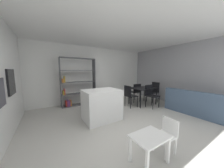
% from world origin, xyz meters
% --- Properties ---
extents(ground_plane, '(8.87, 8.87, 0.00)m').
position_xyz_m(ground_plane, '(0.00, 0.00, 0.00)').
color(ground_plane, beige).
extents(ceiling_slab, '(6.46, 5.37, 0.06)m').
position_xyz_m(ceiling_slab, '(0.00, 0.00, 2.65)').
color(ceiling_slab, white).
rests_on(ceiling_slab, ground_plane).
extents(back_partition, '(6.46, 0.06, 2.62)m').
position_xyz_m(back_partition, '(0.00, 2.65, 1.31)').
color(back_partition, white).
rests_on(back_partition, ground_plane).
extents(right_partition_gray, '(0.06, 5.37, 2.62)m').
position_xyz_m(right_partition_gray, '(3.20, 0.00, 1.31)').
color(right_partition_gray, '#9E9EA3').
rests_on(right_partition_gray, ground_plane).
extents(built_in_oven, '(0.06, 0.58, 0.60)m').
position_xyz_m(built_in_oven, '(-2.53, 0.98, 1.23)').
color(built_in_oven, black).
rests_on(built_in_oven, ground_plane).
extents(kitchen_island, '(1.06, 0.79, 0.92)m').
position_xyz_m(kitchen_island, '(-0.42, 0.48, 0.46)').
color(kitchen_island, white).
rests_on(kitchen_island, ground_plane).
extents(open_bookshelf, '(1.45, 0.34, 2.02)m').
position_xyz_m(open_bookshelf, '(-0.72, 2.31, 0.91)').
color(open_bookshelf, '#4C4C51').
rests_on(open_bookshelf, ground_plane).
extents(child_table, '(0.58, 0.43, 0.46)m').
position_xyz_m(child_table, '(-0.48, -1.37, 0.38)').
color(child_table, white).
rests_on(child_table, ground_plane).
extents(child_chair_right, '(0.33, 0.33, 0.62)m').
position_xyz_m(child_chair_right, '(-0.01, -1.37, 0.35)').
color(child_chair_right, white).
rests_on(child_chair_right, ground_plane).
extents(dining_table, '(1.10, 0.81, 0.75)m').
position_xyz_m(dining_table, '(1.82, 0.90, 0.67)').
color(dining_table, black).
rests_on(dining_table, ground_plane).
extents(dining_chair_island_side, '(0.44, 0.45, 0.89)m').
position_xyz_m(dining_chair_island_side, '(1.06, 0.90, 0.53)').
color(dining_chair_island_side, black).
rests_on(dining_chair_island_side, ground_plane).
extents(dining_chair_far, '(0.45, 0.46, 0.88)m').
position_xyz_m(dining_chair_far, '(1.82, 1.33, 0.54)').
color(dining_chair_far, black).
rests_on(dining_chair_far, ground_plane).
extents(dining_chair_window_side, '(0.44, 0.43, 0.94)m').
position_xyz_m(dining_chair_window_side, '(2.59, 0.90, 0.56)').
color(dining_chair_window_side, black).
rests_on(dining_chair_window_side, ground_plane).
extents(dining_chair_near, '(0.47, 0.42, 0.91)m').
position_xyz_m(dining_chair_near, '(1.82, 0.47, 0.56)').
color(dining_chair_near, black).
rests_on(dining_chair_near, ground_plane).
extents(sofa, '(0.86, 1.85, 0.83)m').
position_xyz_m(sofa, '(2.56, -0.86, 0.28)').
color(sofa, '#475B75').
rests_on(sofa, ground_plane).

